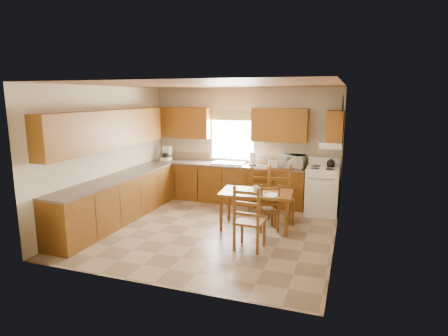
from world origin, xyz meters
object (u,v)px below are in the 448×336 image
(chair_far_left, at_px, (259,190))
(chair_far_right, at_px, (281,195))
(dining_table, at_px, (256,210))
(chair_near_right, at_px, (268,207))
(chair_near_left, at_px, (250,217))
(microwave, at_px, (293,161))
(stove, at_px, (322,191))

(chair_far_left, relative_size, chair_far_right, 0.86)
(dining_table, bearing_deg, chair_far_right, 44.79)
(chair_near_right, distance_m, chair_far_left, 1.12)
(chair_near_left, height_order, chair_far_left, chair_near_left)
(chair_near_right, xyz_separation_m, chair_far_left, (-0.44, 1.03, 0.03))
(dining_table, distance_m, chair_far_left, 1.02)
(microwave, height_order, chair_near_right, microwave)
(chair_far_left, bearing_deg, chair_near_right, -72.72)
(stove, bearing_deg, microwave, 157.53)
(microwave, distance_m, chair_near_left, 2.65)
(stove, height_order, microwave, microwave)
(dining_table, distance_m, chair_near_right, 0.27)
(microwave, xyz_separation_m, dining_table, (-0.43, -1.57, -0.71))
(stove, height_order, chair_far_right, chair_far_right)
(chair_far_right, bearing_deg, dining_table, -151.07)
(stove, height_order, chair_near_left, chair_near_left)
(microwave, xyz_separation_m, chair_far_left, (-0.62, -0.58, -0.58))
(dining_table, xyz_separation_m, chair_far_left, (-0.19, 0.99, 0.13))
(microwave, height_order, chair_near_left, microwave)
(chair_far_left, bearing_deg, chair_near_left, -86.19)
(chair_near_left, distance_m, chair_far_left, 2.03)
(dining_table, height_order, chair_near_left, chair_near_left)
(microwave, xyz_separation_m, chair_far_right, (-0.04, -1.10, -0.51))
(chair_near_left, xyz_separation_m, chair_far_left, (-0.34, 2.00, -0.06))
(chair_far_left, xyz_separation_m, chair_far_right, (0.59, -0.52, 0.08))
(chair_far_right, bearing_deg, chair_near_left, -120.48)
(stove, relative_size, chair_near_right, 1.09)
(dining_table, xyz_separation_m, chair_near_left, (0.15, -1.01, 0.19))
(microwave, distance_m, chair_far_left, 1.03)
(dining_table, distance_m, chair_near_left, 1.04)
(stove, relative_size, microwave, 2.00)
(stove, xyz_separation_m, microwave, (-0.68, 0.25, 0.57))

